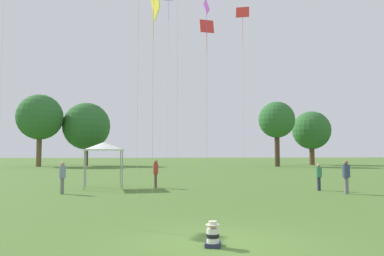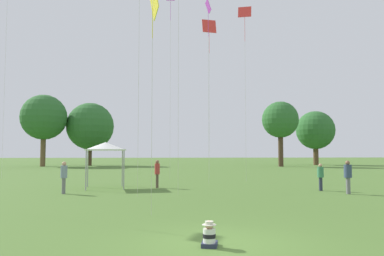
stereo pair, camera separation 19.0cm
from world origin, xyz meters
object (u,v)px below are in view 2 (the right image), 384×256
person_standing_0 (348,174)px  distant_tree_2 (315,130)px  kite_0 (245,18)px  kite_6 (170,13)px  distant_tree_3 (280,120)px  canopy_tent (105,147)px  person_standing_3 (321,175)px  person_standing_2 (64,175)px  kite_9 (209,30)px  distant_tree_1 (44,117)px  person_standing_1 (157,171)px  seated_toddler (209,236)px  kite_2 (208,16)px  distant_tree_0 (90,126)px

person_standing_0 → distant_tree_2: (17.58, 45.16, 5.09)m
kite_0 → distant_tree_2: 42.60m
kite_6 → distant_tree_3: 32.95m
kite_6 → canopy_tent: bearing=-72.7°
person_standing_3 → canopy_tent: (-12.63, 2.60, 1.63)m
person_standing_3 → distant_tree_3: 38.41m
person_standing_2 → kite_9: size_ratio=0.12×
distant_tree_2 → distant_tree_3: bearing=-141.9°
kite_6 → kite_9: (3.45, 1.17, -1.02)m
kite_9 → distant_tree_1: 37.02m
person_standing_2 → person_standing_3: size_ratio=1.10×
canopy_tent → distant_tree_1: bearing=112.0°
person_standing_0 → kite_0: size_ratio=0.13×
canopy_tent → distant_tree_3: size_ratio=0.28×
person_standing_3 → person_standing_2: bearing=-178.5°
distant_tree_2 → distant_tree_1: bearing=-175.7°
person_standing_2 → kite_9: 19.05m
distant_tree_3 → person_standing_1: bearing=-119.3°
kite_0 → kite_9: kite_9 is taller
seated_toddler → kite_9: size_ratio=0.04×
person_standing_3 → kite_9: kite_9 is taller
kite_0 → kite_2: 3.48m
canopy_tent → distant_tree_1: distant_tree_1 is taller
person_standing_0 → kite_2: bearing=-163.2°
person_standing_1 → distant_tree_1: 42.09m
person_standing_1 → kite_9: 15.33m
distant_tree_0 → distant_tree_2: (39.30, 0.40, -0.47)m
person_standing_1 → distant_tree_3: size_ratio=0.17×
person_standing_2 → distant_tree_2: (32.66, 43.76, 5.11)m
person_standing_2 → distant_tree_3: (24.06, 37.02, 6.31)m
distant_tree_3 → kite_9: bearing=-119.9°
kite_2 → kite_9: 5.91m
canopy_tent → person_standing_2: bearing=-119.9°
seated_toddler → kite_6: size_ratio=0.04×
person_standing_2 → kite_0: size_ratio=0.13×
person_standing_1 → person_standing_3: (9.42, -2.53, -0.13)m
person_standing_3 → kite_0: (-2.77, 6.89, 11.68)m
kite_2 → distant_tree_1: size_ratio=1.16×
person_standing_3 → distant_tree_3: bearing=75.0°
person_standing_0 → seated_toddler: bearing=-66.0°
kite_0 → distant_tree_0: bearing=178.0°
person_standing_0 → kite_6: bearing=-167.8°
person_standing_3 → distant_tree_1: bearing=124.7°
canopy_tent → kite_6: bearing=60.2°
distant_tree_0 → kite_9: bearing=-63.3°
kite_2 → distant_tree_1: kite_2 is taller
kite_0 → kite_2: bearing=-91.3°
canopy_tent → distant_tree_2: size_ratio=0.30×
person_standing_3 → distant_tree_1: 49.01m
distant_tree_1 → person_standing_3: bearing=-55.2°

